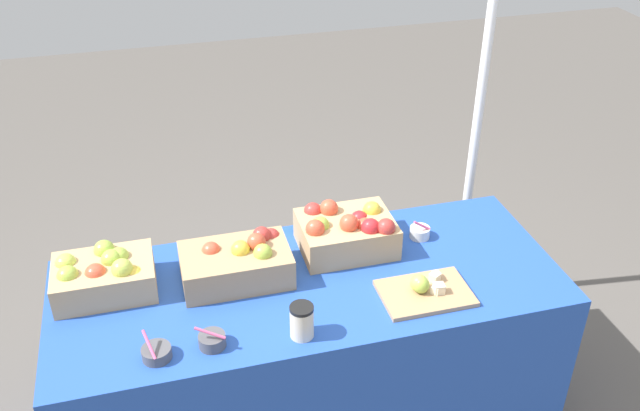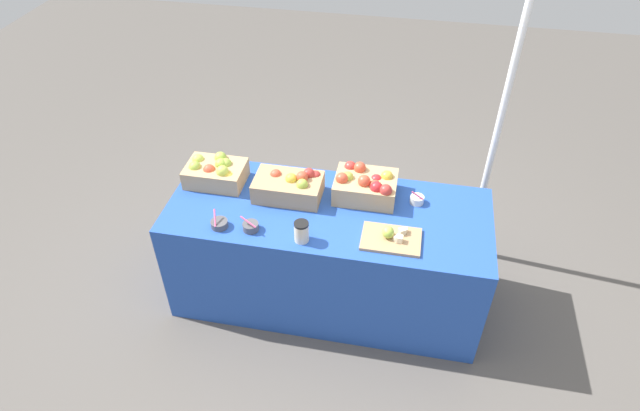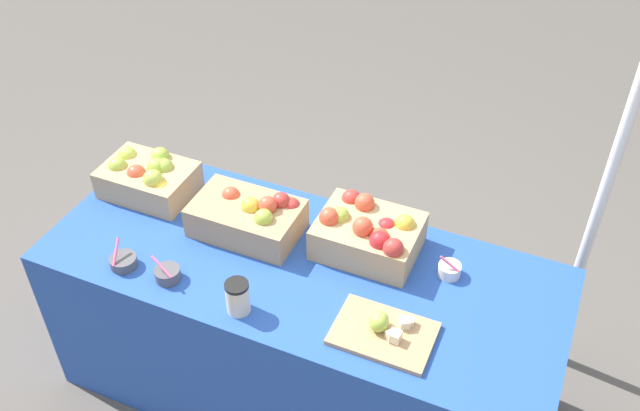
{
  "view_description": "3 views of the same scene",
  "coord_description": "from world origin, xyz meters",
  "px_view_note": "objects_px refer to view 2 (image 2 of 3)",
  "views": [
    {
      "loc": [
        -0.5,
        -2.0,
        2.36
      ],
      "look_at": [
        0.06,
        0.07,
        1.02
      ],
      "focal_mm": 39.23,
      "sensor_mm": 36.0,
      "label": 1
    },
    {
      "loc": [
        0.41,
        -2.39,
        2.81
      ],
      "look_at": [
        -0.04,
        -0.04,
        0.8
      ],
      "focal_mm": 30.55,
      "sensor_mm": 36.0,
      "label": 2
    },
    {
      "loc": [
        0.79,
        -1.64,
        2.53
      ],
      "look_at": [
        0.06,
        0.04,
        1.0
      ],
      "focal_mm": 39.66,
      "sensor_mm": 36.0,
      "label": 3
    }
  ],
  "objects_px": {
    "sample_bowl_mid": "(219,224)",
    "sample_bowl_far": "(417,200)",
    "apple_crate_right": "(366,185)",
    "cutting_board_front": "(391,237)",
    "apple_crate_left": "(216,172)",
    "apple_crate_middle": "(290,186)",
    "sample_bowl_near": "(251,226)",
    "coffee_cup": "(301,232)",
    "tent_pole": "(496,136)"
  },
  "relations": [
    {
      "from": "cutting_board_front",
      "to": "sample_bowl_far",
      "type": "distance_m",
      "value": 0.37
    },
    {
      "from": "apple_crate_left",
      "to": "cutting_board_front",
      "type": "relative_size",
      "value": 1.1
    },
    {
      "from": "apple_crate_middle",
      "to": "apple_crate_right",
      "type": "bearing_deg",
      "value": 10.12
    },
    {
      "from": "cutting_board_front",
      "to": "tent_pole",
      "type": "distance_m",
      "value": 0.99
    },
    {
      "from": "coffee_cup",
      "to": "apple_crate_right",
      "type": "bearing_deg",
      "value": 56.89
    },
    {
      "from": "tent_pole",
      "to": "apple_crate_left",
      "type": "bearing_deg",
      "value": -164.57
    },
    {
      "from": "apple_crate_right",
      "to": "cutting_board_front",
      "type": "distance_m",
      "value": 0.41
    },
    {
      "from": "apple_crate_middle",
      "to": "tent_pole",
      "type": "relative_size",
      "value": 0.2
    },
    {
      "from": "apple_crate_middle",
      "to": "tent_pole",
      "type": "xyz_separation_m",
      "value": [
        1.19,
        0.51,
        0.18
      ]
    },
    {
      "from": "sample_bowl_near",
      "to": "apple_crate_middle",
      "type": "bearing_deg",
      "value": 66.93
    },
    {
      "from": "apple_crate_right",
      "to": "tent_pole",
      "type": "bearing_deg",
      "value": 29.95
    },
    {
      "from": "sample_bowl_near",
      "to": "sample_bowl_mid",
      "type": "relative_size",
      "value": 1.01
    },
    {
      "from": "cutting_board_front",
      "to": "coffee_cup",
      "type": "xyz_separation_m",
      "value": [
        -0.48,
        -0.09,
        0.04
      ]
    },
    {
      "from": "apple_crate_right",
      "to": "cutting_board_front",
      "type": "xyz_separation_m",
      "value": [
        0.19,
        -0.36,
        -0.06
      ]
    },
    {
      "from": "sample_bowl_mid",
      "to": "coffee_cup",
      "type": "distance_m",
      "value": 0.48
    },
    {
      "from": "sample_bowl_far",
      "to": "sample_bowl_mid",
      "type": "bearing_deg",
      "value": -158.61
    },
    {
      "from": "sample_bowl_far",
      "to": "tent_pole",
      "type": "xyz_separation_m",
      "value": [
        0.43,
        0.43,
        0.22
      ]
    },
    {
      "from": "coffee_cup",
      "to": "apple_crate_left",
      "type": "bearing_deg",
      "value": 146.63
    },
    {
      "from": "sample_bowl_far",
      "to": "tent_pole",
      "type": "bearing_deg",
      "value": 44.97
    },
    {
      "from": "apple_crate_middle",
      "to": "sample_bowl_near",
      "type": "height_order",
      "value": "apple_crate_middle"
    },
    {
      "from": "tent_pole",
      "to": "sample_bowl_far",
      "type": "bearing_deg",
      "value": -135.03
    },
    {
      "from": "cutting_board_front",
      "to": "sample_bowl_mid",
      "type": "xyz_separation_m",
      "value": [
        -0.96,
        -0.07,
        -0.0
      ]
    },
    {
      "from": "apple_crate_right",
      "to": "apple_crate_left",
      "type": "bearing_deg",
      "value": -178.01
    },
    {
      "from": "apple_crate_middle",
      "to": "cutting_board_front",
      "type": "distance_m",
      "value": 0.69
    },
    {
      "from": "sample_bowl_near",
      "to": "sample_bowl_far",
      "type": "height_order",
      "value": "sample_bowl_near"
    },
    {
      "from": "sample_bowl_near",
      "to": "tent_pole",
      "type": "distance_m",
      "value": 1.6
    },
    {
      "from": "apple_crate_left",
      "to": "apple_crate_right",
      "type": "distance_m",
      "value": 0.93
    },
    {
      "from": "sample_bowl_far",
      "to": "cutting_board_front",
      "type": "bearing_deg",
      "value": -109.27
    },
    {
      "from": "sample_bowl_mid",
      "to": "sample_bowl_far",
      "type": "xyz_separation_m",
      "value": [
        1.08,
        0.42,
        0.0
      ]
    },
    {
      "from": "apple_crate_left",
      "to": "sample_bowl_far",
      "type": "bearing_deg",
      "value": 1.24
    },
    {
      "from": "apple_crate_left",
      "to": "sample_bowl_mid",
      "type": "relative_size",
      "value": 3.56
    },
    {
      "from": "sample_bowl_far",
      "to": "coffee_cup",
      "type": "relative_size",
      "value": 0.75
    },
    {
      "from": "sample_bowl_mid",
      "to": "tent_pole",
      "type": "xyz_separation_m",
      "value": [
        1.52,
        0.86,
        0.22
      ]
    },
    {
      "from": "sample_bowl_near",
      "to": "cutting_board_front",
      "type": "bearing_deg",
      "value": 4.81
    },
    {
      "from": "sample_bowl_near",
      "to": "sample_bowl_far",
      "type": "xyz_separation_m",
      "value": [
        0.9,
        0.42,
        -0.0
      ]
    },
    {
      "from": "sample_bowl_near",
      "to": "coffee_cup",
      "type": "bearing_deg",
      "value": -5.41
    },
    {
      "from": "sample_bowl_far",
      "to": "coffee_cup",
      "type": "height_order",
      "value": "coffee_cup"
    },
    {
      "from": "apple_crate_left",
      "to": "apple_crate_right",
      "type": "bearing_deg",
      "value": 1.99
    },
    {
      "from": "sample_bowl_far",
      "to": "apple_crate_middle",
      "type": "bearing_deg",
      "value": -174.39
    },
    {
      "from": "cutting_board_front",
      "to": "coffee_cup",
      "type": "relative_size",
      "value": 2.61
    },
    {
      "from": "cutting_board_front",
      "to": "sample_bowl_mid",
      "type": "bearing_deg",
      "value": -175.6
    },
    {
      "from": "cutting_board_front",
      "to": "sample_bowl_far",
      "type": "xyz_separation_m",
      "value": [
        0.12,
        0.35,
        0.0
      ]
    },
    {
      "from": "apple_crate_left",
      "to": "apple_crate_middle",
      "type": "xyz_separation_m",
      "value": [
        0.48,
        -0.05,
        -0.0
      ]
    },
    {
      "from": "tent_pole",
      "to": "cutting_board_front",
      "type": "bearing_deg",
      "value": -125.39
    },
    {
      "from": "sample_bowl_mid",
      "to": "sample_bowl_far",
      "type": "bearing_deg",
      "value": 21.39
    },
    {
      "from": "sample_bowl_near",
      "to": "tent_pole",
      "type": "bearing_deg",
      "value": 32.47
    },
    {
      "from": "coffee_cup",
      "to": "tent_pole",
      "type": "distance_m",
      "value": 1.37
    },
    {
      "from": "apple_crate_left",
      "to": "sample_bowl_near",
      "type": "height_order",
      "value": "apple_crate_left"
    },
    {
      "from": "apple_crate_left",
      "to": "tent_pole",
      "type": "bearing_deg",
      "value": 15.43
    },
    {
      "from": "cutting_board_front",
      "to": "tent_pole",
      "type": "bearing_deg",
      "value": 54.61
    }
  ]
}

